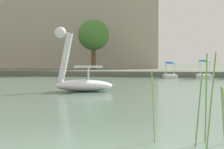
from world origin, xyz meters
TOP-DOWN VIEW (x-y plane):
  - shore_bank_far at (0.00, 40.20)m, footprint 151.65×23.78m
  - swan_boat at (-3.52, 11.59)m, footprint 2.77×1.82m
  - pedal_boat_teal at (2.07, 26.60)m, footprint 1.27×1.88m
  - pedal_boat_blue at (-0.63, 26.79)m, footprint 1.35×1.96m
  - tree_broadleaf_behind_dock at (-9.85, 36.88)m, footprint 3.82×3.95m
  - apartment_block at (-14.44, 45.66)m, footprint 22.81×11.46m

SIDE VIEW (x-z plane):
  - shore_bank_far at x=0.00m, z-range 0.00..0.50m
  - pedal_boat_blue at x=-0.63m, z-range -0.29..1.08m
  - pedal_boat_teal at x=2.07m, z-range -0.29..1.24m
  - swan_boat at x=-3.52m, z-range -0.87..1.99m
  - tree_broadleaf_behind_dock at x=-9.85m, z-range 1.53..7.15m
  - apartment_block at x=-14.44m, z-range 0.50..15.51m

